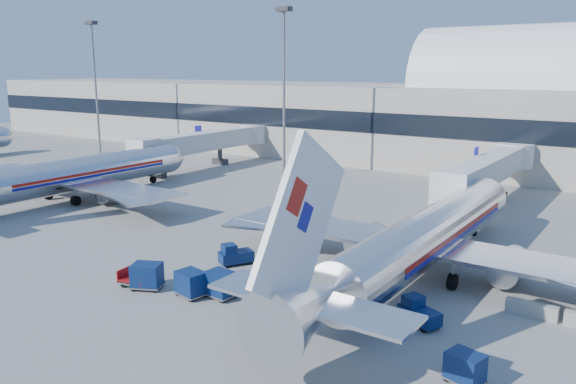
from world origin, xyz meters
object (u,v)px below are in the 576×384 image
Objects in this scene: tug_lead at (262,286)px; airliner_mid at (68,176)px; airliner_main at (423,238)px; cart_solo_near at (274,319)px; cart_train_b at (191,283)px; tug_left at (235,255)px; cart_solo_far at (465,367)px; cart_train_c at (147,275)px; tug_right at (418,312)px; jetbridge_mid at (210,141)px; mast_far_west at (94,68)px; jetbridge_near at (492,168)px; cart_open_red at (137,281)px; cart_train_a at (221,284)px; mast_west at (284,68)px; barrier_near at (532,309)px.

airliner_mid is at bearing 128.10° from tug_lead.
airliner_main is 13.76m from cart_solo_near.
cart_train_b is 7.65m from cart_solo_near.
cart_solo_far is (19.83, -6.60, 0.06)m from tug_left.
cart_train_c is 10.97m from cart_solo_near.
tug_left is 1.30× the size of cart_train_b.
airliner_main is 42.00m from airliner_mid.
cart_solo_near is at bearing -115.83° from tug_right.
jetbridge_mid is 10.75× the size of tug_lead.
mast_far_west is at bearing 114.13° from tug_lead.
mast_far_west is at bearing 137.68° from airliner_mid.
cart_open_red is at bearing -108.52° from jetbridge_near.
cart_train_b is (-3.86, -2.65, 0.23)m from tug_lead.
cart_train_b is at bearing 177.75° from tug_lead.
cart_train_a reaches higher than tug_left.
tug_right is 12.75m from cart_train_a.
airliner_main is 1.65× the size of mast_west.
mast_west is at bearing 141.89° from cart_solo_near.
tug_right is (10.07, 1.99, 0.05)m from tug_lead.
jetbridge_mid is at bearing 73.78° from tug_left.
mast_far_west is 81.03m from tug_right.
jetbridge_mid is at bearing 138.59° from cart_train_a.
tug_lead is 8.93m from cart_open_red.
cart_train_a is at bearing -18.74° from airliner_mid.
airliner_main is at bearing 162.61° from barrier_near.
jetbridge_mid reaches higher than cart_train_c.
tug_left is 1.42× the size of cart_solo_far.
jetbridge_near is 1.22× the size of mast_far_west.
airliner_main reaches higher than cart_open_red.
cart_solo_far is (51.38, -38.50, -3.11)m from jetbridge_mid.
tug_lead is at bearing 14.98° from cart_open_red.
cart_open_red is at bearing -140.25° from airliner_main.
cart_train_c is at bearing 168.41° from tug_lead.
jetbridge_mid is 11.02× the size of cart_train_c.
cart_train_c reaches higher than cart_open_red.
tug_right reaches higher than barrier_near.
airliner_main is 1.35× the size of jetbridge_near.
mast_west is 11.26× the size of cart_solo_far.
airliner_main reaches higher than jetbridge_near.
jetbridge_near is at bearing 95.22° from airliner_main.
tug_lead is at bearing -56.99° from mast_west.
cart_train_b is 3.48m from cart_train_c.
jetbridge_near is at bearing 46.52° from cart_train_c.
cart_train_a reaches higher than barrier_near.
mast_west reaches higher than cart_open_red.
airliner_main reaches higher than tug_lead.
jetbridge_mid is 13.91× the size of cart_solo_near.
airliner_mid reaches higher than tug_left.
barrier_near is at bearing -28.80° from jetbridge_mid.
tug_left reaches higher than barrier_near.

